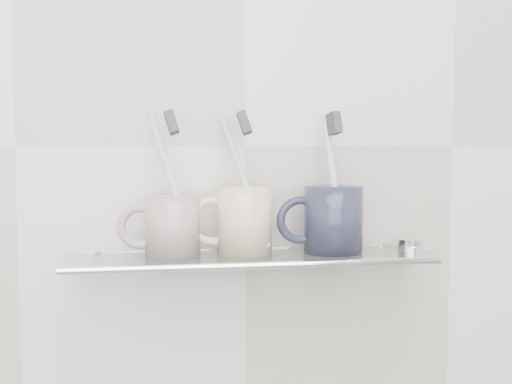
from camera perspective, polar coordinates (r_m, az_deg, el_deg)
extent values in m
plane|color=silver|center=(0.93, -0.99, 4.15)|extent=(2.50, 0.00, 2.50)
cube|color=silver|center=(0.89, -0.44, -5.88)|extent=(0.50, 0.12, 0.01)
cylinder|color=silver|center=(0.83, 0.12, -6.55)|extent=(0.50, 0.01, 0.01)
cylinder|color=silver|center=(0.93, -13.87, -6.21)|extent=(0.02, 0.03, 0.02)
cylinder|color=silver|center=(0.98, 11.41, -5.59)|extent=(0.02, 0.03, 0.02)
cylinder|color=white|center=(0.88, -7.43, -3.01)|extent=(0.08, 0.08, 0.08)
torus|color=white|center=(0.88, -10.27, -3.04)|extent=(0.06, 0.01, 0.06)
cylinder|color=silver|center=(0.87, -7.47, 0.87)|extent=(0.06, 0.05, 0.18)
cube|color=#363839|center=(0.87, -7.52, 6.14)|extent=(0.02, 0.03, 0.04)
cylinder|color=beige|center=(0.88, -1.03, -2.57)|extent=(0.10, 0.10, 0.09)
torus|color=beige|center=(0.88, -3.89, -2.62)|extent=(0.07, 0.01, 0.07)
cylinder|color=#A3A8AB|center=(0.88, -1.04, 0.93)|extent=(0.07, 0.05, 0.18)
cube|color=#363839|center=(0.88, -1.05, 6.16)|extent=(0.02, 0.03, 0.04)
cylinder|color=black|center=(0.91, 6.88, -2.44)|extent=(0.09, 0.09, 0.09)
torus|color=black|center=(0.90, 3.96, -2.50)|extent=(0.07, 0.01, 0.07)
cylinder|color=beige|center=(0.90, 6.91, 1.00)|extent=(0.03, 0.05, 0.19)
cube|color=#363839|center=(0.90, 6.96, 6.08)|extent=(0.02, 0.03, 0.03)
cylinder|color=silver|center=(0.95, 13.60, -4.55)|extent=(0.04, 0.04, 0.02)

